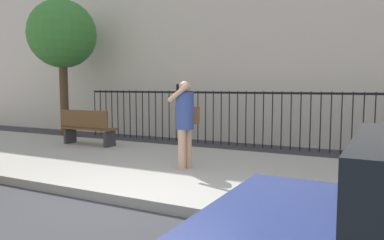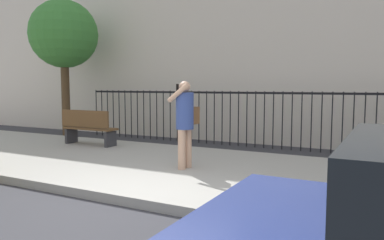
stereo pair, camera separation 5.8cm
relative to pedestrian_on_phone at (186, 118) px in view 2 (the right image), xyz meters
The scene contains 6 objects.
ground_plane 2.36m from the pedestrian_on_phone, 81.91° to the right, with size 60.00×60.00×0.00m, color #333338.
sidewalk 1.10m from the pedestrian_on_phone, 27.50° to the left, with size 28.00×4.40×0.15m, color #9E9B93.
iron_fence 3.86m from the pedestrian_on_phone, 85.68° to the left, with size 12.03×0.04×1.60m.
pedestrian_on_phone is the anchor object (origin of this frame).
street_bench 3.91m from the pedestrian_on_phone, 161.19° to the left, with size 1.60×0.45×0.95m.
street_tree_near 7.22m from the pedestrian_on_phone, 154.90° to the left, with size 2.25×2.25×4.60m.
Camera 2 is at (3.08, -4.16, 1.74)m, focal length 34.52 mm.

